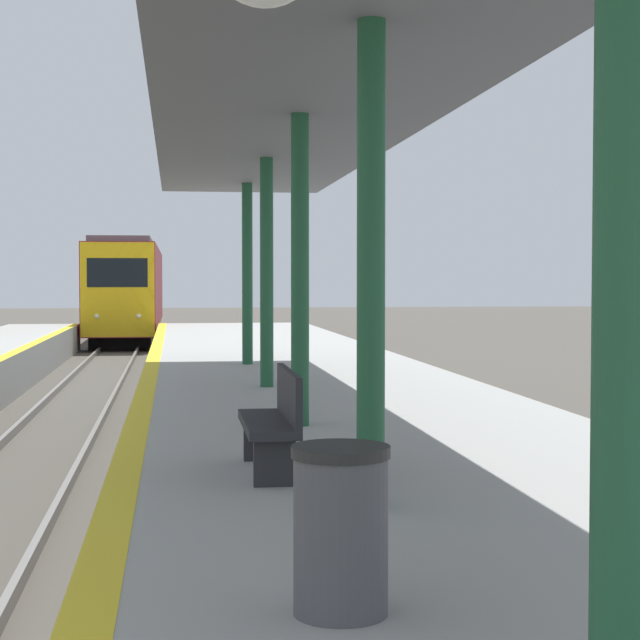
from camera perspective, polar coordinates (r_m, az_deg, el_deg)
train at (r=52.37m, az=-10.08°, el=1.61°), size 2.79×23.88×4.41m
station_canopy at (r=12.72m, az=-1.08°, el=10.96°), size 3.45×22.89×3.87m
trash_bin at (r=5.63m, az=1.11°, el=-11.10°), size 0.52×0.52×0.88m
bench at (r=9.60m, az=-2.40°, el=-5.27°), size 0.44×1.60×0.92m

